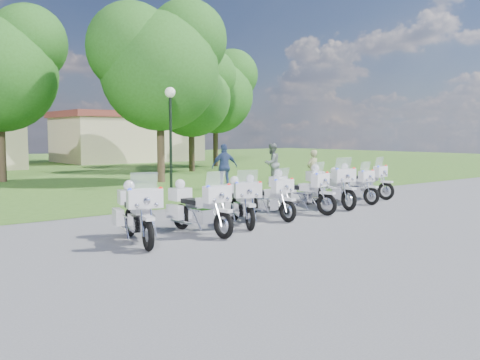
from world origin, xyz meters
TOP-DOWN VIEW (x-y plane):
  - ground at (0.00, 0.00)m, footprint 100.00×100.00m
  - grass_lawn at (0.00, 27.00)m, footprint 100.00×48.00m
  - motorcycle_0 at (-4.32, -0.97)m, footprint 1.14×2.29m
  - motorcycle_1 at (-2.70, -0.92)m, footprint 0.81×2.24m
  - motorcycle_2 at (-1.17, -0.62)m, footprint 1.26×2.04m
  - motorcycle_3 at (0.03, -0.22)m, footprint 0.70×2.13m
  - motorcycle_4 at (1.47, -0.05)m, footprint 1.10×2.24m
  - motorcycle_5 at (3.13, 0.25)m, footprint 1.07×2.38m
  - motorcycle_6 at (4.47, 0.54)m, footprint 0.78×2.12m
  - motorcycle_7 at (5.82, 1.10)m, footprint 1.03×2.23m
  - lamp_post at (2.05, 8.15)m, footprint 0.44×0.44m
  - tree_2 at (3.25, 11.18)m, footprint 6.58×5.61m
  - tree_3 at (8.41, 16.34)m, footprint 5.66×4.83m
  - tree_4 at (12.59, 19.63)m, footprint 6.25×5.33m
  - building_east at (11.00, 30.00)m, footprint 11.44×7.28m
  - bystander_a at (6.32, 4.02)m, footprint 0.62×0.42m
  - bystander_b at (7.02, 7.32)m, footprint 0.99×0.82m
  - bystander_c at (3.66, 6.52)m, footprint 1.20×0.76m

SIDE VIEW (x-z plane):
  - ground at x=0.00m, z-range 0.00..0.00m
  - grass_lawn at x=0.00m, z-range 0.00..0.01m
  - motorcycle_6 at x=4.47m, z-range -0.12..1.30m
  - motorcycle_3 at x=0.03m, z-range -0.12..1.31m
  - motorcycle_2 at x=-1.17m, z-range -0.12..1.34m
  - motorcycle_1 at x=-2.70m, z-range -0.12..1.38m
  - motorcycle_7 at x=5.82m, z-range -0.12..1.39m
  - motorcycle_4 at x=1.47m, z-range -0.13..1.41m
  - motorcycle_0 at x=-4.32m, z-range -0.13..1.44m
  - motorcycle_5 at x=3.13m, z-range -0.13..1.48m
  - bystander_a at x=6.32m, z-range 0.00..1.66m
  - bystander_b at x=7.02m, z-range 0.00..1.87m
  - bystander_c at x=3.66m, z-range 0.00..1.90m
  - building_east at x=11.00m, z-range 0.02..4.12m
  - lamp_post at x=2.05m, z-range 1.08..5.35m
  - tree_3 at x=8.41m, z-range 1.22..8.77m
  - tree_4 at x=12.59m, z-range 1.35..9.67m
  - tree_2 at x=3.25m, z-range 1.42..10.19m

